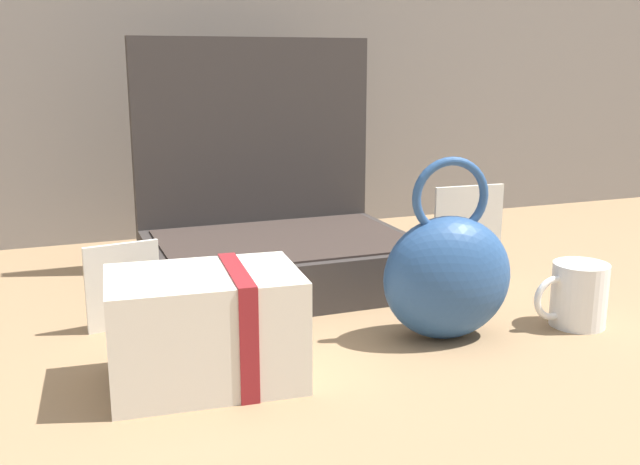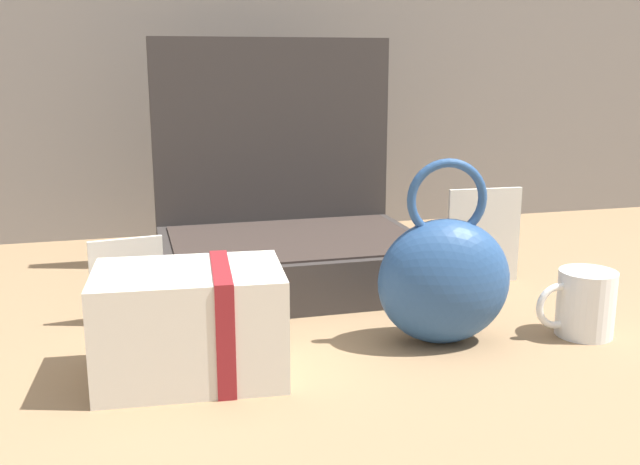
{
  "view_description": "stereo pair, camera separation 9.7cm",
  "coord_description": "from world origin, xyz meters",
  "px_view_note": "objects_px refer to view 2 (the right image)",
  "views": [
    {
      "loc": [
        -0.34,
        -0.9,
        0.35
      ],
      "look_at": [
        -0.0,
        -0.02,
        0.12
      ],
      "focal_mm": 40.99,
      "sensor_mm": 36.0,
      "label": 1
    },
    {
      "loc": [
        -0.25,
        -0.93,
        0.35
      ],
      "look_at": [
        -0.0,
        -0.02,
        0.12
      ],
      "focal_mm": 40.99,
      "sensor_mm": 36.0,
      "label": 2
    }
  ],
  "objects_px": {
    "poster_card_right": "(484,236)",
    "info_card_left": "(128,280)",
    "cream_toiletry_bag": "(193,324)",
    "open_suitcase": "(285,228)",
    "teal_pouch_handbag": "(444,278)",
    "coffee_mug": "(584,303)"
  },
  "relations": [
    {
      "from": "teal_pouch_handbag",
      "to": "cream_toiletry_bag",
      "type": "bearing_deg",
      "value": -175.79
    },
    {
      "from": "open_suitcase",
      "to": "teal_pouch_handbag",
      "type": "distance_m",
      "value": 0.35
    },
    {
      "from": "open_suitcase",
      "to": "info_card_left",
      "type": "height_order",
      "value": "open_suitcase"
    },
    {
      "from": "coffee_mug",
      "to": "poster_card_right",
      "type": "height_order",
      "value": "poster_card_right"
    },
    {
      "from": "open_suitcase",
      "to": "poster_card_right",
      "type": "xyz_separation_m",
      "value": [
        0.3,
        -0.1,
        -0.01
      ]
    },
    {
      "from": "poster_card_right",
      "to": "info_card_left",
      "type": "bearing_deg",
      "value": -173.39
    },
    {
      "from": "coffee_mug",
      "to": "poster_card_right",
      "type": "bearing_deg",
      "value": 94.39
    },
    {
      "from": "teal_pouch_handbag",
      "to": "cream_toiletry_bag",
      "type": "height_order",
      "value": "teal_pouch_handbag"
    },
    {
      "from": "teal_pouch_handbag",
      "to": "poster_card_right",
      "type": "distance_m",
      "value": 0.28
    },
    {
      "from": "coffee_mug",
      "to": "info_card_left",
      "type": "bearing_deg",
      "value": 160.09
    },
    {
      "from": "open_suitcase",
      "to": "cream_toiletry_bag",
      "type": "relative_size",
      "value": 1.89
    },
    {
      "from": "cream_toiletry_bag",
      "to": "poster_card_right",
      "type": "relative_size",
      "value": 1.41
    },
    {
      "from": "teal_pouch_handbag",
      "to": "coffee_mug",
      "type": "height_order",
      "value": "teal_pouch_handbag"
    },
    {
      "from": "open_suitcase",
      "to": "coffee_mug",
      "type": "bearing_deg",
      "value": -47.62
    },
    {
      "from": "info_card_left",
      "to": "poster_card_right",
      "type": "bearing_deg",
      "value": -4.7
    },
    {
      "from": "teal_pouch_handbag",
      "to": "poster_card_right",
      "type": "height_order",
      "value": "teal_pouch_handbag"
    },
    {
      "from": "teal_pouch_handbag",
      "to": "coffee_mug",
      "type": "bearing_deg",
      "value": -7.53
    },
    {
      "from": "coffee_mug",
      "to": "info_card_left",
      "type": "height_order",
      "value": "info_card_left"
    },
    {
      "from": "open_suitcase",
      "to": "teal_pouch_handbag",
      "type": "relative_size",
      "value": 1.75
    },
    {
      "from": "cream_toiletry_bag",
      "to": "open_suitcase",
      "type": "bearing_deg",
      "value": 62.57
    },
    {
      "from": "cream_toiletry_bag",
      "to": "info_card_left",
      "type": "bearing_deg",
      "value": 108.76
    },
    {
      "from": "teal_pouch_handbag",
      "to": "coffee_mug",
      "type": "distance_m",
      "value": 0.19
    }
  ]
}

